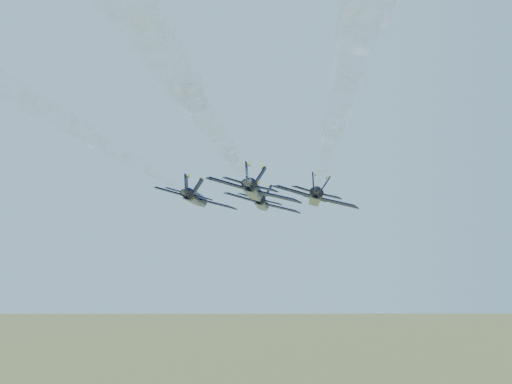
{
  "coord_description": "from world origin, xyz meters",
  "views": [
    {
      "loc": [
        0.77,
        -100.82,
        94.26
      ],
      "look_at": [
        -3.07,
        0.43,
        103.92
      ],
      "focal_mm": 45.0,
      "sensor_mm": 36.0,
      "label": 1
    }
  ],
  "objects_px": {
    "jet_right": "(315,197)",
    "jet_slot": "(254,190)",
    "jet_lead": "(262,203)",
    "jet_left": "(196,198)"
  },
  "relations": [
    {
      "from": "jet_lead",
      "to": "jet_left",
      "type": "xyz_separation_m",
      "value": [
        -10.21,
        -9.86,
        0.0
      ]
    },
    {
      "from": "jet_lead",
      "to": "jet_right",
      "type": "relative_size",
      "value": 1.0
    },
    {
      "from": "jet_lead",
      "to": "jet_right",
      "type": "distance_m",
      "value": 14.07
    },
    {
      "from": "jet_lead",
      "to": "jet_slot",
      "type": "xyz_separation_m",
      "value": [
        -0.54,
        -22.2,
        0.0
      ]
    },
    {
      "from": "jet_left",
      "to": "jet_slot",
      "type": "xyz_separation_m",
      "value": [
        9.67,
        -12.34,
        0.0
      ]
    },
    {
      "from": "jet_lead",
      "to": "jet_slot",
      "type": "bearing_deg",
      "value": -89.67
    },
    {
      "from": "jet_lead",
      "to": "jet_right",
      "type": "bearing_deg",
      "value": -50.8
    },
    {
      "from": "jet_right",
      "to": "jet_slot",
      "type": "height_order",
      "value": "same"
    },
    {
      "from": "jet_right",
      "to": "jet_slot",
      "type": "relative_size",
      "value": 1.0
    },
    {
      "from": "jet_left",
      "to": "jet_slot",
      "type": "relative_size",
      "value": 1.0
    }
  ]
}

